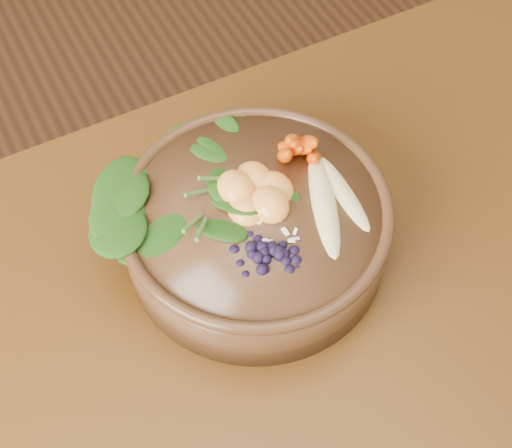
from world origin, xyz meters
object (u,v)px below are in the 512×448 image
Objects in this scene: stoneware_bowl at (256,229)px; carrot_cluster at (297,124)px; mandarin_cluster at (256,185)px; blueberry_pile at (265,245)px; kale_heap at (208,155)px; dining_table at (356,380)px; banana_halves at (335,190)px.

stoneware_bowl is 3.62× the size of carrot_cluster.
mandarin_cluster is 0.69× the size of blueberry_pile.
kale_heap reaches higher than blueberry_pile.
dining_table is at bearing -74.72° from stoneware_bowl.
mandarin_cluster is (0.03, -0.06, -0.01)m from kale_heap.
banana_halves is 1.67× the size of mandarin_cluster.
blueberry_pile is (-0.02, -0.06, 0.06)m from stoneware_bowl.
dining_table is at bearing -74.72° from kale_heap.
carrot_cluster is at bearing -11.08° from kale_heap.
mandarin_cluster is at bearing -63.37° from kale_heap.
kale_heap is at bearing 116.63° from mandarin_cluster.
carrot_cluster reaches higher than kale_heap.
banana_halves is at bearing -18.85° from stoneware_bowl.
blueberry_pile is at bearing -108.73° from stoneware_bowl.
mandarin_cluster is at bearing 69.14° from blueberry_pile.
kale_heap reaches higher than dining_table.
dining_table is 0.22m from stoneware_bowl.
kale_heap is (-0.02, 0.08, 0.06)m from stoneware_bowl.
carrot_cluster is (0.08, 0.06, 0.08)m from stoneware_bowl.
stoneware_bowl is at bearing 71.27° from blueberry_pile.
stoneware_bowl is 1.53× the size of kale_heap.
kale_heap is 1.24× the size of banana_halves.
banana_halves is at bearing 16.90° from blueberry_pile.
mandarin_cluster is at bearing 62.07° from stoneware_bowl.
blueberry_pile reaches higher than dining_table.
kale_heap reaches higher than stoneware_bowl.
carrot_cluster reaches higher than mandarin_cluster.
blueberry_pile is (-0.10, -0.03, 0.01)m from banana_halves.
banana_halves is (0.00, -0.08, -0.03)m from carrot_cluster.
dining_table is at bearing -76.97° from carrot_cluster.
banana_halves is at bearing -45.14° from kale_heap.
stoneware_bowl is 0.13m from carrot_cluster.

